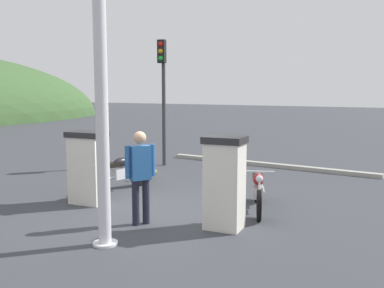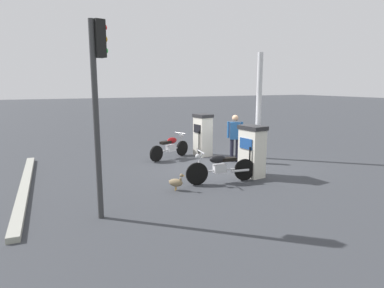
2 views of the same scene
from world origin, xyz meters
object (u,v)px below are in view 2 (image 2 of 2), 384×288
(attendant_person, at_px, (235,135))
(fuel_pump_far, at_px, (252,151))
(fuel_pump_near, at_px, (203,135))
(wandering_duck, at_px, (176,182))
(roadside_traffic_light, at_px, (98,87))
(canopy_support_pole, at_px, (259,109))
(motorcycle_near_pump, at_px, (170,147))
(motorcycle_far_pump, at_px, (220,167))

(attendant_person, bearing_deg, fuel_pump_far, 72.76)
(fuel_pump_near, bearing_deg, attendant_person, 112.59)
(attendant_person, distance_m, wandering_duck, 3.96)
(roadside_traffic_light, distance_m, canopy_support_pole, 7.28)
(motorcycle_near_pump, height_order, wandering_duck, motorcycle_near_pump)
(motorcycle_near_pump, bearing_deg, fuel_pump_near, 176.20)
(attendant_person, bearing_deg, wandering_duck, 34.34)
(fuel_pump_near, relative_size, motorcycle_near_pump, 0.89)
(fuel_pump_near, bearing_deg, wandering_duck, 53.91)
(roadside_traffic_light, height_order, canopy_support_pole, roadside_traffic_light)
(fuel_pump_far, distance_m, attendant_person, 1.99)
(attendant_person, relative_size, wandering_duck, 3.59)
(canopy_support_pole, bearing_deg, attendant_person, 7.92)
(fuel_pump_far, bearing_deg, attendant_person, -107.24)
(roadside_traffic_light, bearing_deg, motorcycle_near_pump, -125.62)
(motorcycle_far_pump, height_order, roadside_traffic_light, roadside_traffic_light)
(roadside_traffic_light, bearing_deg, motorcycle_far_pump, -162.21)
(fuel_pump_far, distance_m, motorcycle_near_pump, 3.66)
(fuel_pump_far, height_order, canopy_support_pole, canopy_support_pole)
(motorcycle_near_pump, bearing_deg, fuel_pump_far, 111.58)
(motorcycle_near_pump, height_order, attendant_person, attendant_person)
(fuel_pump_far, bearing_deg, wandering_duck, 6.65)
(fuel_pump_near, bearing_deg, fuel_pump_far, 90.00)
(motorcycle_near_pump, xyz_separation_m, attendant_person, (-1.92, 1.50, 0.54))
(fuel_pump_far, xyz_separation_m, motorcycle_near_pump, (1.34, -3.38, -0.35))
(canopy_support_pole, bearing_deg, wandering_duck, 28.46)
(attendant_person, bearing_deg, fuel_pump_near, -67.41)
(fuel_pump_far, relative_size, motorcycle_near_pump, 0.85)
(fuel_pump_near, relative_size, wandering_duck, 3.46)
(attendant_person, bearing_deg, canopy_support_pole, -172.08)
(attendant_person, bearing_deg, roadside_traffic_light, 31.15)
(fuel_pump_near, distance_m, motorcycle_far_pump, 3.70)
(fuel_pump_near, height_order, wandering_duck, fuel_pump_near)
(motorcycle_far_pump, height_order, canopy_support_pole, canopy_support_pole)
(canopy_support_pole, bearing_deg, fuel_pump_near, -36.20)
(fuel_pump_far, xyz_separation_m, attendant_person, (-0.59, -1.89, 0.19))
(motorcycle_far_pump, xyz_separation_m, attendant_person, (-1.79, -2.07, 0.52))
(motorcycle_near_pump, height_order, canopy_support_pole, canopy_support_pole)
(wandering_duck, bearing_deg, roadside_traffic_light, 25.77)
(attendant_person, height_order, roadside_traffic_light, roadside_traffic_light)
(motorcycle_near_pump, distance_m, wandering_duck, 3.91)
(motorcycle_far_pump, xyz_separation_m, canopy_support_pole, (-2.92, -2.23, 1.43))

